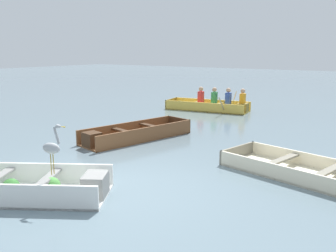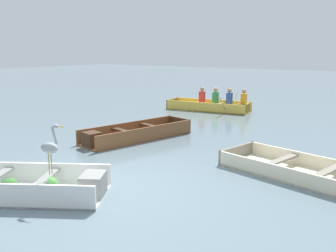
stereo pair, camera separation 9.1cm
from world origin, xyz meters
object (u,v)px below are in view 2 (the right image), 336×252
at_px(heron_on_dinghy, 50,147).
at_px(skiff_cream_near_moored, 310,174).
at_px(rowboat_yellow_with_crew, 215,105).
at_px(dinghy_white_foreground, 25,187).
at_px(skiff_wooden_brown_mid_moored, 133,135).

bearing_deg(heron_on_dinghy, skiff_cream_near_moored, 46.38).
bearing_deg(rowboat_yellow_with_crew, dinghy_white_foreground, -80.62).
bearing_deg(skiff_cream_near_moored, rowboat_yellow_with_crew, 130.88).
xyz_separation_m(dinghy_white_foreground, skiff_cream_near_moored, (3.66, 3.58, -0.05)).
height_order(dinghy_white_foreground, skiff_cream_near_moored, dinghy_white_foreground).
height_order(dinghy_white_foreground, skiff_wooden_brown_mid_moored, dinghy_white_foreground).
bearing_deg(dinghy_white_foreground, skiff_wooden_brown_mid_moored, 105.02).
distance_m(skiff_wooden_brown_mid_moored, rowboat_yellow_with_crew, 5.61).
bearing_deg(dinghy_white_foreground, skiff_cream_near_moored, 44.37).
distance_m(skiff_wooden_brown_mid_moored, heron_on_dinghy, 4.20).
bearing_deg(dinghy_white_foreground, rowboat_yellow_with_crew, 99.38).
bearing_deg(rowboat_yellow_with_crew, heron_on_dinghy, -77.80).
height_order(skiff_cream_near_moored, rowboat_yellow_with_crew, rowboat_yellow_with_crew).
bearing_deg(heron_on_dinghy, skiff_wooden_brown_mid_moored, 111.74).
bearing_deg(skiff_cream_near_moored, dinghy_white_foreground, -135.63).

